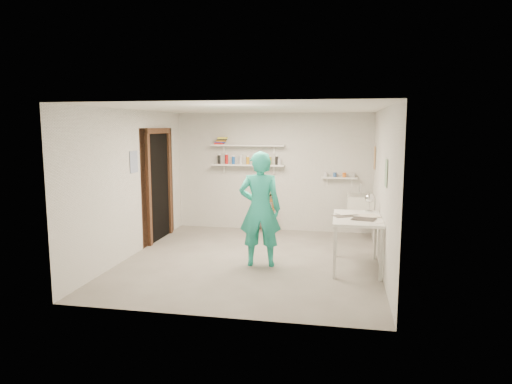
% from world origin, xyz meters
% --- Properties ---
extents(floor, '(4.00, 4.50, 0.02)m').
position_xyz_m(floor, '(0.00, 0.00, -0.01)').
color(floor, slate).
rests_on(floor, ground).
extents(ceiling, '(4.00, 4.50, 0.02)m').
position_xyz_m(ceiling, '(0.00, 0.00, 2.41)').
color(ceiling, silver).
rests_on(ceiling, wall_back).
extents(wall_back, '(4.00, 0.02, 2.40)m').
position_xyz_m(wall_back, '(0.00, 2.26, 1.20)').
color(wall_back, silver).
rests_on(wall_back, ground).
extents(wall_front, '(4.00, 0.02, 2.40)m').
position_xyz_m(wall_front, '(0.00, -2.26, 1.20)').
color(wall_front, silver).
rests_on(wall_front, ground).
extents(wall_left, '(0.02, 4.50, 2.40)m').
position_xyz_m(wall_left, '(-2.01, 0.00, 1.20)').
color(wall_left, silver).
rests_on(wall_left, ground).
extents(wall_right, '(0.02, 4.50, 2.40)m').
position_xyz_m(wall_right, '(2.01, 0.00, 1.20)').
color(wall_right, silver).
rests_on(wall_right, ground).
extents(doorway_recess, '(0.02, 0.90, 2.00)m').
position_xyz_m(doorway_recess, '(-1.99, 1.05, 1.00)').
color(doorway_recess, black).
rests_on(doorway_recess, wall_left).
extents(corridor_box, '(1.40, 1.50, 2.10)m').
position_xyz_m(corridor_box, '(-2.70, 1.05, 1.05)').
color(corridor_box, brown).
rests_on(corridor_box, ground).
extents(door_lintel, '(0.06, 1.05, 0.10)m').
position_xyz_m(door_lintel, '(-1.97, 1.05, 2.05)').
color(door_lintel, brown).
rests_on(door_lintel, wall_left).
extents(door_jamb_near, '(0.06, 0.10, 2.00)m').
position_xyz_m(door_jamb_near, '(-1.97, 0.55, 1.00)').
color(door_jamb_near, brown).
rests_on(door_jamb_near, ground).
extents(door_jamb_far, '(0.06, 0.10, 2.00)m').
position_xyz_m(door_jamb_far, '(-1.97, 1.55, 1.00)').
color(door_jamb_far, brown).
rests_on(door_jamb_far, ground).
extents(shelf_lower, '(1.50, 0.22, 0.03)m').
position_xyz_m(shelf_lower, '(-0.50, 2.13, 1.35)').
color(shelf_lower, white).
rests_on(shelf_lower, wall_back).
extents(shelf_upper, '(1.50, 0.22, 0.03)m').
position_xyz_m(shelf_upper, '(-0.50, 2.13, 1.75)').
color(shelf_upper, white).
rests_on(shelf_upper, wall_back).
extents(ledge_shelf, '(0.70, 0.14, 0.03)m').
position_xyz_m(ledge_shelf, '(1.35, 2.17, 1.12)').
color(ledge_shelf, white).
rests_on(ledge_shelf, wall_back).
extents(poster_left, '(0.01, 0.28, 0.36)m').
position_xyz_m(poster_left, '(-1.99, 0.05, 1.55)').
color(poster_left, '#334C7F').
rests_on(poster_left, wall_left).
extents(poster_right_a, '(0.01, 0.34, 0.42)m').
position_xyz_m(poster_right_a, '(1.99, 1.80, 1.55)').
color(poster_right_a, '#995933').
rests_on(poster_right_a, wall_right).
extents(poster_right_b, '(0.01, 0.30, 0.38)m').
position_xyz_m(poster_right_b, '(1.99, -0.55, 1.50)').
color(poster_right_b, '#3F724C').
rests_on(poster_right_b, wall_right).
extents(belfast_sink, '(0.48, 0.60, 0.30)m').
position_xyz_m(belfast_sink, '(1.75, 1.70, 0.70)').
color(belfast_sink, white).
rests_on(belfast_sink, wall_right).
extents(man, '(0.69, 0.50, 1.76)m').
position_xyz_m(man, '(0.18, -0.24, 0.88)').
color(man, teal).
rests_on(man, ground).
extents(wall_clock, '(0.32, 0.07, 0.32)m').
position_xyz_m(wall_clock, '(0.21, -0.02, 1.18)').
color(wall_clock, beige).
rests_on(wall_clock, man).
extents(wooden_chair, '(0.44, 0.42, 0.90)m').
position_xyz_m(wooden_chair, '(-0.14, 1.95, 0.45)').
color(wooden_chair, brown).
rests_on(wooden_chair, ground).
extents(work_table, '(0.71, 1.18, 0.79)m').
position_xyz_m(work_table, '(1.64, -0.11, 0.39)').
color(work_table, white).
rests_on(work_table, ground).
extents(desk_lamp, '(0.15, 0.15, 0.15)m').
position_xyz_m(desk_lamp, '(1.84, 0.36, 1.01)').
color(desk_lamp, silver).
rests_on(desk_lamp, work_table).
extents(spray_cans, '(1.31, 0.06, 0.17)m').
position_xyz_m(spray_cans, '(-0.50, 2.13, 1.45)').
color(spray_cans, black).
rests_on(spray_cans, shelf_lower).
extents(book_stack, '(0.26, 0.14, 0.14)m').
position_xyz_m(book_stack, '(-1.06, 2.13, 1.83)').
color(book_stack, red).
rests_on(book_stack, shelf_upper).
extents(ledge_pots, '(0.48, 0.07, 0.09)m').
position_xyz_m(ledge_pots, '(1.35, 2.17, 1.18)').
color(ledge_pots, silver).
rests_on(ledge_pots, ledge_shelf).
extents(papers, '(0.30, 0.22, 0.02)m').
position_xyz_m(papers, '(1.64, -0.11, 0.80)').
color(papers, silver).
rests_on(papers, work_table).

